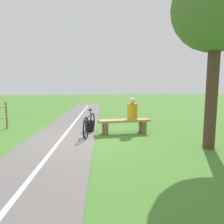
# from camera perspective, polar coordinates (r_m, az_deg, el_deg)

# --- Properties ---
(ground_plane) EXTENTS (80.00, 80.00, 0.00)m
(ground_plane) POSITION_cam_1_polar(r_m,az_deg,el_deg) (6.68, -7.30, -7.57)
(ground_plane) COLOR #477A2D
(bench) EXTENTS (1.92, 0.53, 0.51)m
(bench) POSITION_cam_1_polar(r_m,az_deg,el_deg) (7.32, 3.55, -3.37)
(bench) COLOR #A88456
(bench) RESTS_ON ground_plane
(person_seated) EXTENTS (0.39, 0.39, 0.79)m
(person_seated) POSITION_cam_1_polar(r_m,az_deg,el_deg) (7.33, 5.83, 0.53)
(person_seated) COLOR orange
(person_seated) RESTS_ON bench
(bicycle) EXTENTS (0.52, 1.77, 0.91)m
(bicycle) POSITION_cam_1_polar(r_m,az_deg,el_deg) (7.04, -6.48, -3.57)
(bicycle) COLOR black
(bicycle) RESTS_ON ground_plane
(backpack) EXTENTS (0.32, 0.32, 0.44)m
(backpack) POSITION_cam_1_polar(r_m,az_deg,el_deg) (7.62, -6.49, -4.07)
(backpack) COLOR black
(backpack) RESTS_ON ground_plane
(tree_by_path) EXTENTS (2.32, 2.32, 4.92)m
(tree_by_path) POSITION_cam_1_polar(r_m,az_deg,el_deg) (6.33, 27.90, 24.95)
(tree_by_path) COLOR #473323
(tree_by_path) RESTS_ON ground_plane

